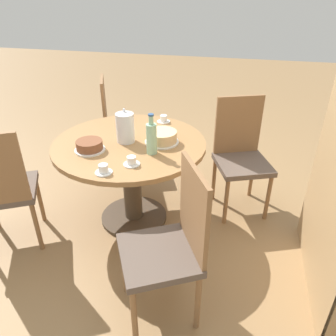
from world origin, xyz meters
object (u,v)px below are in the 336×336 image
chair_c (2,188)px  cake_second (90,146)px  cup_a (104,170)px  coffee_pot (125,127)px  chair_a (241,154)px  cup_c (164,119)px  chair_d (170,244)px  chair_b (119,123)px  cup_b (132,161)px  cake_main (162,137)px  water_bottle (152,138)px

chair_c → cake_second: size_ratio=4.47×
cup_a → coffee_pot: bearing=-177.5°
chair_a → chair_c: same height
cup_c → chair_d: bearing=15.4°
chair_c → cake_second: bearing=179.7°
chair_b → coffee_pot: 0.98m
chair_a → cup_b: bearing=-155.2°
chair_b → chair_d: size_ratio=1.00×
chair_d → coffee_pot: (-0.78, -0.52, 0.33)m
cake_main → cake_second: (0.24, -0.47, -0.01)m
chair_b → coffee_pot: size_ratio=3.73×
coffee_pot → cup_a: coffee_pot is taller
chair_c → cake_main: 1.18m
chair_d → chair_b: bearing=-178.6°
water_bottle → cup_a: size_ratio=2.60×
chair_c → cup_a: size_ratio=8.72×
chair_d → cake_second: chair_d is taller
water_bottle → cup_c: bearing=-174.2°
chair_c → water_bottle: size_ratio=3.35×
chair_a → cake_second: chair_a is taller
chair_b → coffee_pot: (0.83, 0.39, 0.33)m
cake_main → chair_b: bearing=-140.2°
chair_a → chair_b: 1.32m
coffee_pot → cake_second: 0.29m
chair_b → chair_d: bearing=-172.9°
cake_main → cup_b: 0.39m
chair_c → cake_second: (-0.30, 0.55, 0.25)m
chair_d → cup_b: bearing=-169.0°
chair_b → cup_a: bearing=175.1°
coffee_pot → cake_main: 0.28m
cup_a → chair_d: bearing=58.5°
water_bottle → cup_b: (0.19, -0.08, -0.09)m
cup_a → cup_c: size_ratio=1.00×
cake_second → cup_c: (-0.65, 0.38, -0.01)m
chair_a → cake_second: bearing=-171.8°
chair_d → cup_c: size_ratio=8.72×
coffee_pot → water_bottle: size_ratio=0.90×
chair_b → cup_c: chair_b is taller
water_bottle → cup_a: water_bottle is taller
cake_main → cup_a: (0.52, -0.25, -0.02)m
cake_main → cup_a: size_ratio=2.28×
chair_b → cup_b: 1.31m
cake_main → cup_b: (0.37, -0.11, -0.02)m
cake_main → cup_b: bearing=-16.5°
chair_d → cup_c: (-1.23, -0.34, 0.23)m
cake_main → cup_b: size_ratio=2.28×
chair_d → cake_main: (-0.82, -0.25, 0.25)m
chair_b → chair_d: 1.85m
cake_second → cup_b: bearing=70.0°
chair_d → cup_a: (-0.31, -0.50, 0.23)m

